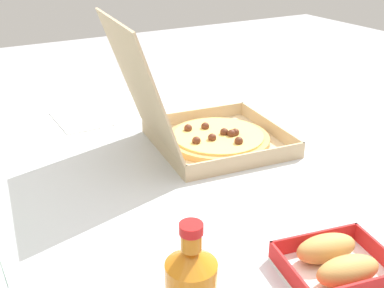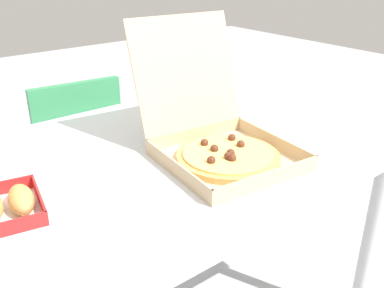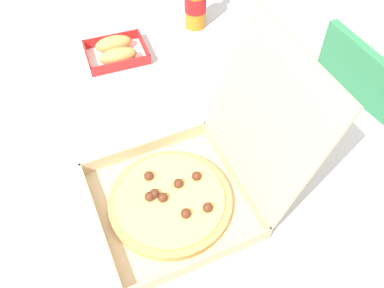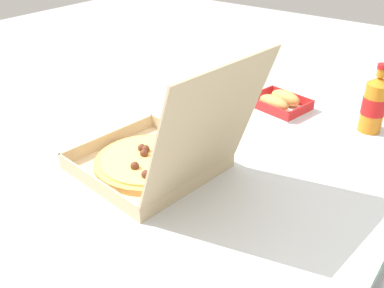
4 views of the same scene
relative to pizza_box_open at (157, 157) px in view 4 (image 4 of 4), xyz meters
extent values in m
cube|color=silver|center=(-0.10, 0.13, -0.07)|extent=(1.33, 0.91, 0.03)
cylinder|color=#B7B7BC|center=(-0.70, -0.25, -0.44)|extent=(0.05, 0.05, 0.72)
cube|color=tan|center=(0.00, -0.04, -0.05)|extent=(0.38, 0.38, 0.01)
cube|color=tan|center=(-0.02, -0.21, -0.03)|extent=(0.34, 0.05, 0.04)
cube|color=tan|center=(-0.17, -0.02, -0.03)|extent=(0.05, 0.34, 0.04)
cube|color=tan|center=(0.16, -0.06, -0.03)|extent=(0.05, 0.34, 0.04)
cube|color=tan|center=(0.01, 0.13, -0.03)|extent=(0.34, 0.05, 0.04)
cube|color=tan|center=(0.02, 0.18, 0.16)|extent=(0.36, 0.15, 0.33)
cylinder|color=tan|center=(0.00, -0.04, -0.04)|extent=(0.29, 0.29, 0.02)
cylinder|color=#EAC666|center=(0.00, -0.04, -0.02)|extent=(0.26, 0.26, 0.01)
sphere|color=#562819|center=(-0.01, -0.06, -0.02)|extent=(0.02, 0.02, 0.02)
sphere|color=#562819|center=(0.05, -0.03, -0.02)|extent=(0.02, 0.02, 0.02)
sphere|color=#562819|center=(-0.08, -0.06, -0.02)|extent=(0.02, 0.02, 0.02)
sphere|color=#562819|center=(-0.03, -0.01, -0.02)|extent=(0.02, 0.02, 0.02)
sphere|color=#562819|center=(-0.02, 0.04, -0.02)|extent=(0.02, 0.02, 0.02)
sphere|color=#562819|center=(0.06, 0.02, -0.02)|extent=(0.02, 0.02, 0.02)
sphere|color=#562819|center=(-0.03, -0.08, -0.02)|extent=(0.02, 0.02, 0.02)
sphere|color=#562819|center=(-0.03, -0.07, -0.02)|extent=(0.02, 0.02, 0.02)
cube|color=white|center=(-0.58, 0.07, -0.05)|extent=(0.18, 0.21, 0.00)
cube|color=red|center=(-0.60, -0.02, -0.03)|extent=(0.15, 0.03, 0.03)
cube|color=red|center=(-0.56, 0.16, -0.03)|extent=(0.15, 0.03, 0.03)
cube|color=red|center=(-0.65, 0.09, -0.03)|extent=(0.04, 0.19, 0.03)
cube|color=red|center=(-0.51, 0.06, -0.03)|extent=(0.04, 0.19, 0.03)
ellipsoid|color=tan|center=(-0.61, 0.08, -0.02)|extent=(0.08, 0.13, 0.05)
ellipsoid|color=tan|center=(-0.55, 0.07, -0.02)|extent=(0.08, 0.13, 0.05)
cylinder|color=orange|center=(-0.60, 0.38, 0.03)|extent=(0.07, 0.07, 0.16)
cone|color=orange|center=(-0.60, 0.38, 0.12)|extent=(0.07, 0.07, 0.02)
cylinder|color=orange|center=(-0.60, 0.38, 0.15)|extent=(0.03, 0.03, 0.02)
cylinder|color=red|center=(-0.60, 0.38, 0.17)|extent=(0.03, 0.03, 0.01)
cylinder|color=red|center=(-0.60, 0.38, 0.04)|extent=(0.07, 0.07, 0.06)
camera|label=1|loc=(-1.04, 0.63, 0.52)|focal=44.50mm
camera|label=2|loc=(-0.76, -0.84, 0.50)|focal=40.43mm
camera|label=3|loc=(0.46, -0.26, 0.79)|focal=38.03mm
camera|label=4|loc=(0.72, 0.66, 0.60)|focal=39.96mm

